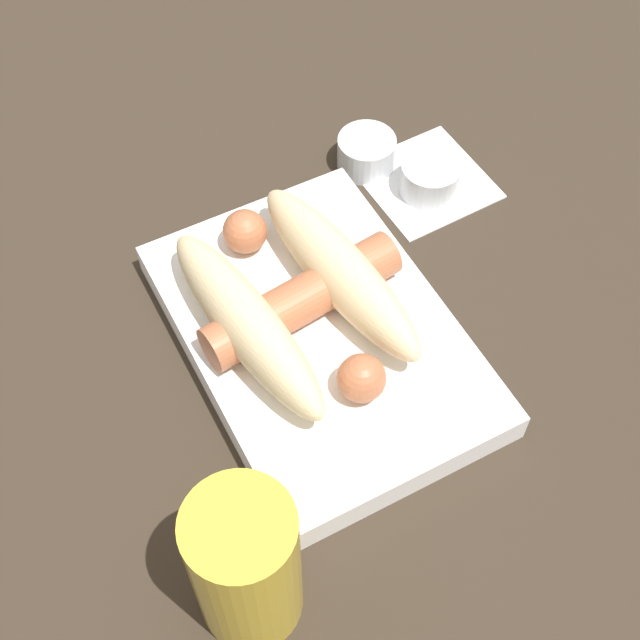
# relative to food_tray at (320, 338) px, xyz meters

# --- Properties ---
(ground_plane) EXTENTS (3.00, 3.00, 0.00)m
(ground_plane) POSITION_rel_food_tray_xyz_m (0.00, 0.00, -0.01)
(ground_plane) COLOR #33281E
(food_tray) EXTENTS (0.27, 0.19, 0.03)m
(food_tray) POSITION_rel_food_tray_xyz_m (0.00, 0.00, 0.00)
(food_tray) COLOR white
(food_tray) RESTS_ON ground_plane
(bread_roll) EXTENTS (0.20, 0.15, 0.05)m
(bread_roll) POSITION_rel_food_tray_xyz_m (-0.02, -0.01, 0.04)
(bread_roll) COLOR beige
(bread_roll) RESTS_ON food_tray
(sausage) EXTENTS (0.20, 0.16, 0.04)m
(sausage) POSITION_rel_food_tray_xyz_m (-0.02, -0.01, 0.03)
(sausage) COLOR #B26642
(sausage) RESTS_ON food_tray
(pickled_veggies) EXTENTS (0.07, 0.06, 0.01)m
(pickled_veggies) POSITION_rel_food_tray_xyz_m (-0.04, 0.03, 0.02)
(pickled_veggies) COLOR orange
(pickled_veggies) RESTS_ON food_tray
(napkin) EXTENTS (0.11, 0.11, 0.00)m
(napkin) POSITION_rel_food_tray_xyz_m (-0.11, 0.17, -0.01)
(napkin) COLOR white
(napkin) RESTS_ON ground_plane
(condiment_cup_near) EXTENTS (0.05, 0.05, 0.03)m
(condiment_cup_near) POSITION_rel_food_tray_xyz_m (-0.10, 0.16, -0.00)
(condiment_cup_near) COLOR silver
(condiment_cup_near) RESTS_ON ground_plane
(condiment_cup_far) EXTENTS (0.05, 0.05, 0.03)m
(condiment_cup_far) POSITION_rel_food_tray_xyz_m (-0.15, 0.13, -0.00)
(condiment_cup_far) COLOR silver
(condiment_cup_far) RESTS_ON ground_plane
(drink_glass) EXTENTS (0.07, 0.07, 0.13)m
(drink_glass) POSITION_rel_food_tray_xyz_m (0.15, -0.13, 0.05)
(drink_glass) COLOR gold
(drink_glass) RESTS_ON ground_plane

